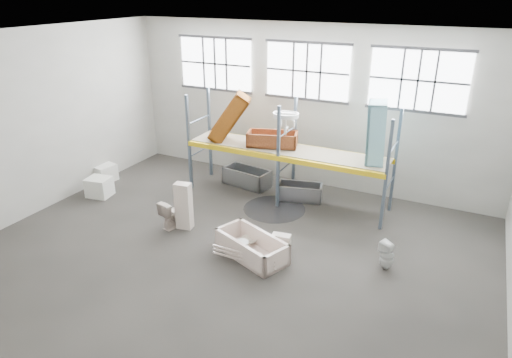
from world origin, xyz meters
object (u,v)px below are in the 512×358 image
Objects in this scene: toilet_white at (387,255)px; bucket at (242,248)px; steel_tub_left at (247,177)px; steel_tub_right at (300,192)px; carton_near at (99,187)px; blue_tub_upright at (376,133)px; rust_tub_flat at (272,139)px; toilet_beige at (174,213)px; bathtub_beige at (252,246)px; cistern_tall at (184,206)px.

toilet_white is 1.83× the size of bucket.
steel_tub_right is (1.91, -0.23, -0.03)m from steel_tub_left.
steel_tub_left reaches higher than steel_tub_right.
steel_tub_right is 6.12m from carton_near.
carton_near is (-7.68, -2.42, -2.10)m from blue_tub_upright.
carton_near reaches higher than steel_tub_left.
rust_tub_flat reaches higher than steel_tub_left.
rust_tub_flat is at bearing -171.79° from steel_tub_right.
toilet_white is at bearing -39.43° from steel_tub_right.
bucket is at bearing -64.24° from steel_tub_left.
toilet_beige is 0.58× the size of steel_tub_right.
steel_tub_left is 1.89m from rust_tub_flat.
bathtub_beige is 4.77× the size of bucket.
rust_tub_flat reaches higher than carton_near.
carton_near is (-5.49, 1.02, 0.11)m from bucket.
cistern_tall is at bearing -169.43° from bathtub_beige.
cistern_tall reaches higher than toilet_white.
carton_near is at bearing 4.23° from toilet_beige.
cistern_tall is 0.85× the size of steel_tub_left.
cistern_tall is (-2.23, 0.45, 0.38)m from bathtub_beige.
bathtub_beige is 3.81m from rust_tub_flat.
toilet_beige is 3.34m from steel_tub_left.
steel_tub_right is at bearing 177.27° from blue_tub_upright.
toilet_white is 3.35m from bucket.
steel_tub_left is at bearing 140.84° from bathtub_beige.
bathtub_beige is at bearing -50.83° from toilet_white.
bucket is (-0.22, -0.08, -0.08)m from bathtub_beige.
rust_tub_flat is 3.03m from blue_tub_upright.
toilet_white is 0.46× the size of steel_tub_left.
cistern_tall is at bearing -124.75° from steel_tub_right.
steel_tub_right is at bearing 88.60° from bucket.
steel_tub_right reaches higher than bucket.
steel_tub_left is 2.19× the size of carton_near.
toilet_white reaches higher than bucket.
cistern_tall is at bearing -154.85° from toilet_beige.
cistern_tall reaches higher than bucket.
steel_tub_left is at bearing 115.76° from bucket.
toilet_white is at bearing -29.09° from steel_tub_left.
bucket is at bearing -50.60° from toilet_white.
rust_tub_flat is at bearing -19.21° from steel_tub_left.
steel_tub_right is 3.51× the size of bucket.
bathtub_beige is 2.33× the size of toilet_beige.
blue_tub_upright is (4.01, -0.33, 2.12)m from steel_tub_left.
blue_tub_upright is at bearing -4.76° from steel_tub_left.
bucket is 5.59m from carton_near.
steel_tub_right is at bearing 46.16° from cistern_tall.
steel_tub_left is 1.92m from steel_tub_right.
bathtub_beige is 1.23× the size of rust_tub_flat.
toilet_white is 1.01× the size of carton_near.
carton_near is at bearing -67.94° from toilet_white.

